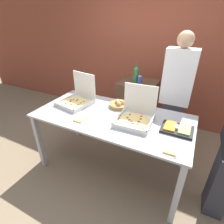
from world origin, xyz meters
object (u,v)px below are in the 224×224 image
object	(u,v)px
paper_plate_front_right	(171,149)
veggie_tray	(177,129)
pizza_box_near_left	(77,98)
soda_can_colored	(140,80)
paper_plate_front_center	(81,119)
soda_can_silver	(135,76)
pizza_box_far_right	(136,116)
soda_bottle	(136,74)
bread_basket	(119,104)
person_guest_cap	(175,97)

from	to	relation	value
paper_plate_front_right	veggie_tray	xyz separation A→B (m)	(0.00, 0.36, 0.01)
pizza_box_near_left	soda_can_colored	world-z (taller)	pizza_box_near_left
paper_plate_front_center	soda_can_silver	distance (m)	1.34
pizza_box_far_right	soda_bottle	size ratio (longest dim) A/B	1.39
pizza_box_far_right	bread_basket	distance (m)	0.42
pizza_box_near_left	soda_can_silver	distance (m)	1.10
veggie_tray	person_guest_cap	size ratio (longest dim) A/B	0.18
soda_bottle	soda_can_colored	bearing A→B (deg)	-29.72
soda_bottle	soda_can_colored	world-z (taller)	soda_bottle
soda_can_silver	bread_basket	bearing A→B (deg)	-84.81
bread_basket	pizza_box_far_right	bearing A→B (deg)	-38.32
soda_can_colored	pizza_box_near_left	bearing A→B (deg)	-130.12
soda_can_colored	person_guest_cap	xyz separation A→B (m)	(0.58, -0.14, -0.13)
paper_plate_front_center	pizza_box_far_right	bearing A→B (deg)	24.20
veggie_tray	paper_plate_front_center	bearing A→B (deg)	-165.44
pizza_box_far_right	pizza_box_near_left	world-z (taller)	pizza_box_near_left
paper_plate_front_right	soda_can_silver	bearing A→B (deg)	122.07
paper_plate_front_right	soda_can_colored	bearing A→B (deg)	120.95
paper_plate_front_right	soda_bottle	distance (m)	1.53
paper_plate_front_center	paper_plate_front_right	xyz separation A→B (m)	(1.07, -0.08, 0.00)
veggie_tray	bread_basket	xyz separation A→B (m)	(-0.80, 0.25, 0.01)
soda_can_colored	pizza_box_far_right	bearing A→B (deg)	-73.73
pizza_box_far_right	person_guest_cap	xyz separation A→B (m)	(0.33, 0.73, 0.01)
soda_bottle	soda_can_colored	size ratio (longest dim) A/B	2.55
pizza_box_far_right	paper_plate_front_center	distance (m)	0.66
paper_plate_front_center	soda_bottle	xyz separation A→B (m)	(0.26, 1.19, 0.28)
pizza_box_far_right	soda_bottle	distance (m)	1.00
paper_plate_front_right	person_guest_cap	size ratio (longest dim) A/B	0.12
paper_plate_front_center	bread_basket	world-z (taller)	bread_basket
paper_plate_front_center	person_guest_cap	bearing A→B (deg)	47.23
soda_can_colored	person_guest_cap	size ratio (longest dim) A/B	0.07
paper_plate_front_right	veggie_tray	world-z (taller)	veggie_tray
pizza_box_near_left	veggie_tray	bearing A→B (deg)	6.80
pizza_box_far_right	paper_plate_front_center	size ratio (longest dim) A/B	1.73
pizza_box_far_right	paper_plate_front_right	xyz separation A→B (m)	(0.48, -0.35, -0.06)
soda_can_silver	paper_plate_front_center	bearing A→B (deg)	-98.67
pizza_box_far_right	paper_plate_front_center	xyz separation A→B (m)	(-0.60, -0.27, -0.06)
bread_basket	soda_can_silver	bearing A→B (deg)	95.19
veggie_tray	soda_can_colored	bearing A→B (deg)	130.45
paper_plate_front_right	person_guest_cap	xyz separation A→B (m)	(-0.15, 1.08, 0.07)
pizza_box_far_right	pizza_box_near_left	size ratio (longest dim) A/B	0.90
paper_plate_front_right	veggie_tray	distance (m)	0.36
veggie_tray	soda_bottle	xyz separation A→B (m)	(-0.82, 0.91, 0.27)
soda_can_colored	person_guest_cap	bearing A→B (deg)	-13.05
pizza_box_near_left	soda_can_colored	distance (m)	1.03
paper_plate_front_right	soda_bottle	world-z (taller)	soda_bottle
soda_can_silver	soda_can_colored	xyz separation A→B (m)	(0.14, -0.18, 0.00)
paper_plate_front_right	soda_can_silver	size ratio (longest dim) A/B	1.84
pizza_box_near_left	soda_can_silver	bearing A→B (deg)	71.69
bread_basket	soda_can_colored	size ratio (longest dim) A/B	2.25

